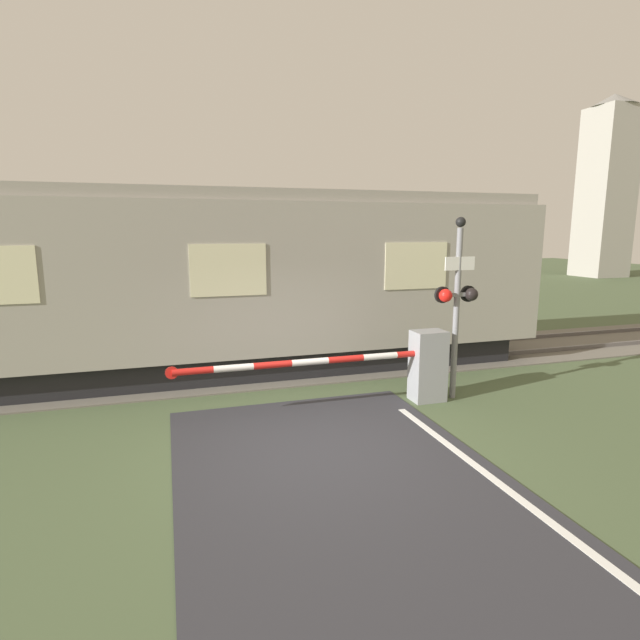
% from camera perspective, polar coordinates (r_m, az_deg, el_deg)
% --- Properties ---
extents(ground_plane, '(80.00, 80.00, 0.00)m').
position_cam_1_polar(ground_plane, '(7.50, -0.11, -14.30)').
color(ground_plane, '#475638').
extents(track_bed, '(36.00, 3.20, 0.13)m').
position_cam_1_polar(track_bed, '(11.52, -6.53, -5.39)').
color(track_bed, '#666056').
rests_on(track_bed, ground_plane).
extents(train, '(14.34, 2.79, 3.92)m').
position_cam_1_polar(train, '(11.03, -11.20, 4.27)').
color(train, black).
rests_on(train, ground_plane).
extents(crossing_barrier, '(4.91, 0.44, 1.31)m').
position_cam_1_polar(crossing_barrier, '(9.26, 10.55, -5.10)').
color(crossing_barrier, gray).
rests_on(crossing_barrier, ground_plane).
extents(signal_post, '(0.84, 0.26, 3.35)m').
position_cam_1_polar(signal_post, '(9.43, 15.42, 2.47)').
color(signal_post, gray).
rests_on(signal_post, ground_plane).
extents(distant_building, '(2.93, 2.93, 11.77)m').
position_cam_1_polar(distant_building, '(39.19, 29.89, 13.09)').
color(distant_building, '#9E998E').
rests_on(distant_building, ground_plane).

